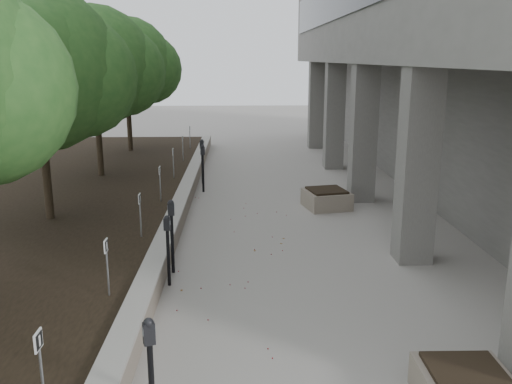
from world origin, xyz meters
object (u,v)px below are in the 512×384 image
object	(u,v)px
parking_meter_1	(151,379)
parking_meter_4	(203,169)
crabapple_tree_5	(127,84)
crabapple_tree_3	(40,104)
parking_meter_2	(168,251)
planter_back	(326,198)
parking_meter_5	(202,161)
crabapple_tree_4	(96,92)
parking_meter_3	(172,237)

from	to	relation	value
parking_meter_1	parking_meter_4	xyz separation A→B (m)	(-0.19, 11.61, 0.03)
crabapple_tree_5	crabapple_tree_3	bearing A→B (deg)	-90.00
parking_meter_2	planter_back	bearing A→B (deg)	61.18
crabapple_tree_3	parking_meter_1	size ratio (longest dim) A/B	3.70
crabapple_tree_5	parking_meter_4	distance (m)	7.16
parking_meter_2	parking_meter_5	bearing A→B (deg)	96.01
crabapple_tree_4	crabapple_tree_5	bearing A→B (deg)	90.00
crabapple_tree_3	planter_back	xyz separation A→B (m)	(7.05, 2.17, -2.85)
parking_meter_5	crabapple_tree_4	bearing A→B (deg)	-159.61
crabapple_tree_5	parking_meter_3	size ratio (longest dim) A/B	3.63
crabapple_tree_4	planter_back	distance (m)	8.11
parking_meter_5	planter_back	bearing A→B (deg)	-27.02
parking_meter_2	parking_meter_3	size ratio (longest dim) A/B	0.91
crabapple_tree_3	parking_meter_4	distance (m)	5.88
crabapple_tree_4	parking_meter_2	world-z (taller)	crabapple_tree_4
crabapple_tree_5	crabapple_tree_4	bearing A→B (deg)	-90.00
crabapple_tree_4	parking_meter_4	distance (m)	4.24
parking_meter_1	planter_back	xyz separation A→B (m)	(3.44, 9.62, -0.46)
crabapple_tree_5	parking_meter_3	distance (m)	13.20
parking_meter_4	parking_meter_3	bearing A→B (deg)	-105.66
parking_meter_3	crabapple_tree_5	bearing A→B (deg)	96.69
crabapple_tree_4	parking_meter_3	distance (m)	8.57
parking_meter_2	planter_back	world-z (taller)	parking_meter_2
parking_meter_1	parking_meter_2	bearing A→B (deg)	74.33
parking_meter_2	crabapple_tree_5	bearing A→B (deg)	110.27
parking_meter_1	parking_meter_2	distance (m)	4.27
crabapple_tree_4	parking_meter_5	distance (m)	4.09
parking_meter_3	parking_meter_4	world-z (taller)	parking_meter_4
parking_meter_5	planter_back	xyz separation A→B (m)	(3.73, -3.22, -0.49)
crabapple_tree_3	planter_back	bearing A→B (deg)	17.11
crabapple_tree_4	parking_meter_1	bearing A→B (deg)	-73.84
parking_meter_3	planter_back	size ratio (longest dim) A/B	1.28
parking_meter_3	parking_meter_1	bearing A→B (deg)	-93.60
parking_meter_1	planter_back	world-z (taller)	parking_meter_1
parking_meter_2	parking_meter_3	distance (m)	0.63
parking_meter_1	parking_meter_4	world-z (taller)	parking_meter_4
crabapple_tree_5	parking_meter_3	xyz separation A→B (m)	(3.25, -12.57, -2.37)
crabapple_tree_5	parking_meter_1	xyz separation A→B (m)	(3.61, -17.45, -2.38)
parking_meter_1	parking_meter_3	bearing A→B (deg)	73.71
crabapple_tree_4	parking_meter_5	world-z (taller)	crabapple_tree_4
parking_meter_4	crabapple_tree_3	bearing A→B (deg)	-143.62
crabapple_tree_5	parking_meter_2	distance (m)	13.81
crabapple_tree_3	parking_meter_3	world-z (taller)	crabapple_tree_3
parking_meter_2	parking_meter_4	size ratio (longest dim) A/B	0.90
parking_meter_2	parking_meter_3	xyz separation A→B (m)	(0.00, 0.63, 0.06)
parking_meter_5	planter_back	size ratio (longest dim) A/B	1.31
crabapple_tree_3	parking_meter_5	world-z (taller)	crabapple_tree_3
parking_meter_4	parking_meter_5	bearing A→B (deg)	80.58
planter_back	crabapple_tree_3	bearing A→B (deg)	-162.89
parking_meter_4	parking_meter_5	size ratio (longest dim) A/B	1.00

